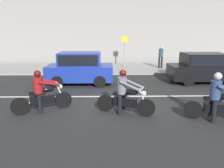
{
  "coord_description": "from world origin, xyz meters",
  "views": [
    {
      "loc": [
        -0.45,
        -8.29,
        2.9
      ],
      "look_at": [
        -0.3,
        -0.16,
        0.86
      ],
      "focal_mm": 33.39,
      "sensor_mm": 36.0,
      "label": 1
    }
  ],
  "objects": [
    {
      "name": "parked_sedan_black",
      "position": [
        5.17,
        3.53,
        0.88
      ],
      "size": [
        4.22,
        1.82,
        1.72
      ],
      "color": "black",
      "rests_on": "ground_plane"
    },
    {
      "name": "motorcycle_with_rider_gray",
      "position": [
        0.14,
        -1.17,
        0.66
      ],
      "size": [
        2.07,
        0.97,
        1.63
      ],
      "color": "black",
      "rests_on": "ground_plane"
    },
    {
      "name": "ground_plane",
      "position": [
        0.0,
        0.0,
        0.0
      ],
      "size": [
        80.0,
        80.0,
        0.0
      ],
      "primitive_type": "plane",
      "color": "#252525"
    },
    {
      "name": "sidewalk_slab",
      "position": [
        0.0,
        8.0,
        0.07
      ],
      "size": [
        40.0,
        4.4,
        0.14
      ],
      "primitive_type": "cube",
      "color": "gray",
      "rests_on": "ground_plane"
    },
    {
      "name": "motorcycle_with_rider_denim_blue",
      "position": [
        3.15,
        -1.84,
        0.67
      ],
      "size": [
        2.08,
        0.83,
        1.64
      ],
      "color": "black",
      "rests_on": "ground_plane"
    },
    {
      "name": "pedestrian_bystander",
      "position": [
        3.62,
        7.77,
        1.13
      ],
      "size": [
        0.34,
        0.34,
        1.69
      ],
      "color": "black",
      "rests_on": "sidewalk_slab"
    },
    {
      "name": "building_facade",
      "position": [
        0.0,
        11.4,
        5.03
      ],
      "size": [
        40.0,
        1.4,
        10.05
      ],
      "primitive_type": "cube",
      "color": "gray",
      "rests_on": "ground_plane"
    },
    {
      "name": "lane_marking_stripe",
      "position": [
        -0.42,
        0.9,
        0.0
      ],
      "size": [
        18.0,
        0.14,
        0.01
      ],
      "primitive_type": "cube",
      "color": "silver",
      "rests_on": "ground_plane"
    },
    {
      "name": "motorcycle_with_rider_crimson",
      "position": [
        -2.92,
        -0.88,
        0.64
      ],
      "size": [
        2.02,
        1.16,
        1.57
      ],
      "color": "black",
      "rests_on": "ground_plane"
    },
    {
      "name": "parked_hatchback_cobalt_blue",
      "position": [
        -2.04,
        3.32,
        0.93
      ],
      "size": [
        3.65,
        1.76,
        1.8
      ],
      "color": "navy",
      "rests_on": "ground_plane"
    },
    {
      "name": "street_sign_post",
      "position": [
        0.84,
        8.37,
        1.62
      ],
      "size": [
        0.44,
        0.08,
        2.44
      ],
      "color": "gray",
      "rests_on": "sidewalk_slab"
    }
  ]
}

